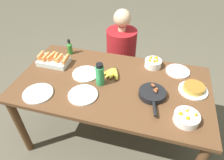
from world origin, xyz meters
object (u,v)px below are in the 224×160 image
object	(u,v)px
frittata_plate_center	(194,89)
person_figure	(121,63)
melon_tray	(54,61)
skillet	(152,94)
empty_plate_far_left	(83,95)
hot_sauce_bottle	(70,48)
banana_bunch	(112,73)
fruit_bowl_citrus	(186,118)
water_bottle	(100,75)
empty_plate_near_front	(38,93)
empty_plate_far_right	(85,74)
fruit_bowl_mango	(153,63)
empty_plate_mid_edge	(178,71)

from	to	relation	value
frittata_plate_center	person_figure	bearing A→B (deg)	139.58
melon_tray	skillet	xyz separation A→B (m)	(1.00, -0.21, -0.01)
empty_plate_far_left	hot_sauce_bottle	distance (m)	0.68
banana_bunch	hot_sauce_bottle	bearing A→B (deg)	156.47
fruit_bowl_citrus	hot_sauce_bottle	size ratio (longest dim) A/B	1.11
fruit_bowl_citrus	water_bottle	bearing A→B (deg)	162.30
empty_plate_far_left	frittata_plate_center	bearing A→B (deg)	18.83
melon_tray	empty_plate_near_front	distance (m)	0.44
empty_plate_far_right	fruit_bowl_mango	world-z (taller)	fruit_bowl_mango
empty_plate_far_left	hot_sauce_bottle	size ratio (longest dim) A/B	1.50
fruit_bowl_citrus	person_figure	xyz separation A→B (m)	(-0.72, 1.01, -0.34)
melon_tray	empty_plate_far_left	distance (m)	0.57
empty_plate_near_front	empty_plate_far_right	world-z (taller)	same
empty_plate_far_left	fruit_bowl_mango	size ratio (longest dim) A/B	1.53
frittata_plate_center	water_bottle	world-z (taller)	water_bottle
frittata_plate_center	banana_bunch	bearing A→B (deg)	176.89
empty_plate_far_left	person_figure	bearing A→B (deg)	84.08
water_bottle	banana_bunch	bearing A→B (deg)	66.28
frittata_plate_center	empty_plate_far_right	bearing A→B (deg)	-178.12
melon_tray	hot_sauce_bottle	world-z (taller)	hot_sauce_bottle
melon_tray	fruit_bowl_citrus	distance (m)	1.33
empty_plate_far_right	fruit_bowl_mango	xyz separation A→B (m)	(0.59, 0.30, 0.03)
fruit_bowl_mango	frittata_plate_center	bearing A→B (deg)	-35.71
empty_plate_mid_edge	person_figure	bearing A→B (deg)	146.81
empty_plate_near_front	fruit_bowl_mango	size ratio (longest dim) A/B	1.55
melon_tray	empty_plate_mid_edge	size ratio (longest dim) A/B	1.34
empty_plate_far_left	hot_sauce_bottle	xyz separation A→B (m)	(-0.37, 0.57, 0.06)
fruit_bowl_citrus	water_bottle	distance (m)	0.76
melon_tray	skillet	bearing A→B (deg)	-11.74
empty_plate_mid_edge	fruit_bowl_citrus	world-z (taller)	fruit_bowl_citrus
frittata_plate_center	empty_plate_mid_edge	world-z (taller)	frittata_plate_center
empty_plate_mid_edge	hot_sauce_bottle	xyz separation A→B (m)	(-1.12, 0.03, 0.06)
banana_bunch	fruit_bowl_citrus	world-z (taller)	fruit_bowl_citrus
banana_bunch	empty_plate_far_right	xyz separation A→B (m)	(-0.24, -0.07, -0.01)
fruit_bowl_mango	banana_bunch	bearing A→B (deg)	-146.87
empty_plate_far_right	skillet	bearing A→B (deg)	-11.11
banana_bunch	fruit_bowl_mango	distance (m)	0.42
melon_tray	water_bottle	size ratio (longest dim) A/B	1.40
empty_plate_mid_edge	person_figure	world-z (taller)	person_figure
skillet	empty_plate_far_left	world-z (taller)	skillet
skillet	person_figure	size ratio (longest dim) A/B	0.31
empty_plate_far_right	hot_sauce_bottle	world-z (taller)	hot_sauce_bottle
frittata_plate_center	empty_plate_near_front	distance (m)	1.30
skillet	empty_plate_far_left	xyz separation A→B (m)	(-0.55, -0.14, -0.02)
empty_plate_far_left	fruit_bowl_citrus	world-z (taller)	fruit_bowl_citrus
melon_tray	empty_plate_mid_edge	world-z (taller)	melon_tray
empty_plate_mid_edge	fruit_bowl_mango	world-z (taller)	fruit_bowl_mango
empty_plate_near_front	empty_plate_mid_edge	size ratio (longest dim) A/B	1.12
skillet	empty_plate_mid_edge	xyz separation A→B (m)	(0.20, 0.40, -0.02)
melon_tray	fruit_bowl_mango	distance (m)	0.98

